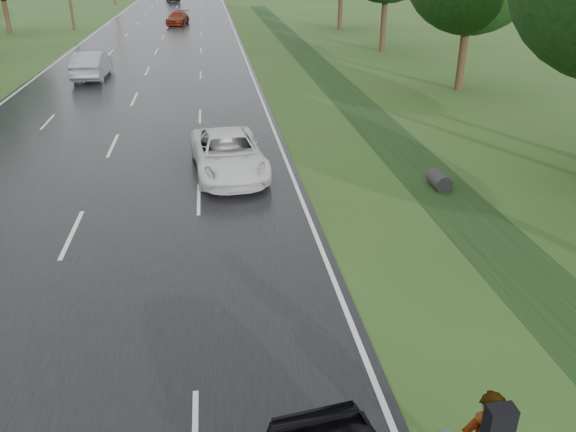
{
  "coord_description": "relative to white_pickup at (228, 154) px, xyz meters",
  "views": [
    {
      "loc": [
        4.08,
        -6.66,
        7.19
      ],
      "look_at": [
        5.79,
        5.69,
        1.3
      ],
      "focal_mm": 35.0,
      "sensor_mm": 36.0,
      "label": 1
    }
  ],
  "objects": [
    {
      "name": "silver_sedan",
      "position": [
        -7.68,
        17.84,
        0.1
      ],
      "size": [
        1.83,
        4.96,
        1.62
      ],
      "primitive_type": "imported",
      "rotation": [
        0.0,
        0.0,
        3.12
      ],
      "color": "gray",
      "rests_on": "road"
    },
    {
      "name": "far_car_red",
      "position": [
        -3.56,
        45.9,
        -0.05
      ],
      "size": [
        2.62,
        4.82,
        1.33
      ],
      "primitive_type": "imported",
      "rotation": [
        0.0,
        0.0,
        -0.17
      ],
      "color": "maroon",
      "rests_on": "road"
    },
    {
      "name": "white_pickup",
      "position": [
        0.0,
        0.0,
        0.0
      ],
      "size": [
        2.82,
        5.34,
        1.43
      ],
      "primitive_type": "imported",
      "rotation": [
        0.0,
        0.0,
        0.09
      ],
      "color": "silver",
      "rests_on": "road"
    },
    {
      "name": "edge_stripe_east",
      "position": [
        2.19,
        32.79,
        -0.71
      ],
      "size": [
        0.12,
        180.0,
        0.01
      ],
      "primitive_type": "cube",
      "color": "silver",
      "rests_on": "road"
    },
    {
      "name": "road",
      "position": [
        -4.56,
        32.79,
        -0.74
      ],
      "size": [
        14.0,
        180.0,
        0.04
      ],
      "primitive_type": "cube",
      "color": "black",
      "rests_on": "ground"
    },
    {
      "name": "center_line",
      "position": [
        -4.56,
        32.79,
        -0.71
      ],
      "size": [
        0.12,
        180.0,
        0.01
      ],
      "primitive_type": "cube",
      "color": "silver",
      "rests_on": "road"
    },
    {
      "name": "drainage_ditch",
      "position": [
        6.94,
        6.5,
        -0.72
      ],
      "size": [
        2.2,
        120.0,
        0.56
      ],
      "color": "black",
      "rests_on": "ground"
    },
    {
      "name": "edge_stripe_west",
      "position": [
        -11.31,
        32.79,
        -0.71
      ],
      "size": [
        0.12,
        180.0,
        0.01
      ],
      "primitive_type": "cube",
      "color": "silver",
      "rests_on": "road"
    }
  ]
}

